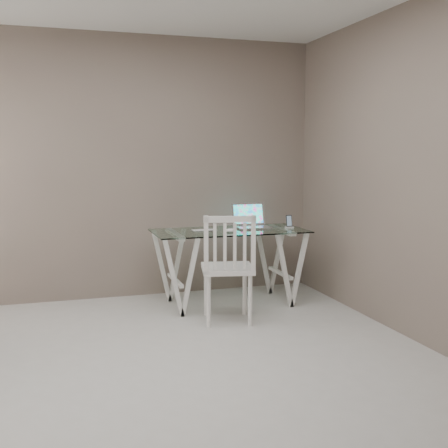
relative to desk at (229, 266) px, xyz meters
name	(u,v)px	position (x,y,z in m)	size (l,w,h in m)	color
room	(162,119)	(-0.98, -1.61, 1.33)	(4.50, 4.52, 2.71)	#B5B3AD
desk	(229,266)	(0.00, 0.00, 0.00)	(1.50, 0.70, 0.75)	silver
chair	(228,264)	(-0.21, -0.61, 0.16)	(0.53, 0.53, 0.98)	white
laptop	(251,222)	(0.28, 0.15, 0.42)	(0.35, 0.31, 0.24)	silver
keyboard	(204,230)	(-0.25, 0.05, 0.37)	(0.25, 0.11, 0.01)	silver
mouse	(231,230)	(-0.03, -0.14, 0.38)	(0.12, 0.07, 0.04)	white
phone_dock	(289,225)	(0.63, -0.03, 0.40)	(0.07, 0.07, 0.13)	white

